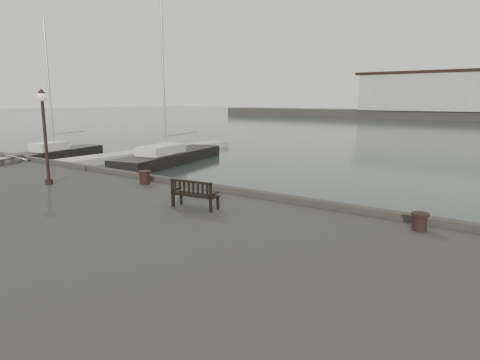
% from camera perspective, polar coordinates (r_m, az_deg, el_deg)
% --- Properties ---
extents(ground, '(400.00, 400.00, 0.00)m').
position_cam_1_polar(ground, '(13.61, 5.44, -8.96)').
color(ground, black).
rests_on(ground, ground).
extents(pontoon, '(2.00, 24.00, 0.50)m').
position_cam_1_polar(pontoon, '(34.11, -15.34, 3.08)').
color(pontoon, beige).
rests_on(pontoon, ground).
extents(bench, '(1.42, 0.65, 0.79)m').
position_cam_1_polar(bench, '(12.06, -6.05, -2.59)').
color(bench, black).
rests_on(bench, quay).
extents(bollard_left, '(0.50, 0.50, 0.48)m').
position_cam_1_polar(bollard_left, '(15.78, -12.60, 0.34)').
color(bollard_left, black).
rests_on(bollard_left, quay).
extents(bollard_right, '(0.50, 0.50, 0.42)m').
position_cam_1_polar(bollard_right, '(10.83, 22.86, -5.16)').
color(bollard_right, black).
rests_on(bollard_right, quay).
extents(lamp_post, '(0.34, 0.34, 3.38)m').
position_cam_1_polar(lamp_post, '(16.61, -24.66, 6.84)').
color(lamp_post, black).
rests_on(lamp_post, quay).
extents(dinghy, '(2.60, 2.91, 0.50)m').
position_cam_1_polar(dinghy, '(23.06, -29.34, 2.47)').
color(dinghy, '#BCB9B3').
rests_on(dinghy, quay).
extents(yacht_a, '(3.87, 8.00, 10.85)m').
position_cam_1_polar(yacht_a, '(35.59, -23.04, 2.90)').
color(yacht_a, black).
rests_on(yacht_a, ground).
extents(yacht_c, '(4.80, 11.08, 14.33)m').
position_cam_1_polar(yacht_c, '(31.44, -9.30, 2.69)').
color(yacht_c, black).
rests_on(yacht_c, ground).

